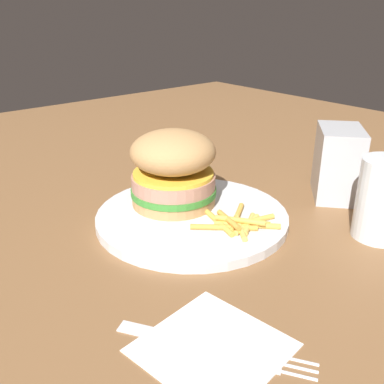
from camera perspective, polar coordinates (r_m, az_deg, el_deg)
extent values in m
plane|color=brown|center=(0.60, 0.02, -3.21)|extent=(1.60, 1.60, 0.00)
cylinder|color=silver|center=(0.58, 0.00, -3.25)|extent=(0.25, 0.25, 0.01)
cylinder|color=tan|center=(0.61, -2.38, -0.81)|extent=(0.11, 0.11, 0.01)
cylinder|color=#387F2D|center=(0.60, -2.40, 0.18)|extent=(0.12, 0.12, 0.01)
cylinder|color=tan|center=(0.60, -2.42, 1.39)|extent=(0.11, 0.11, 0.02)
cylinder|color=yellow|center=(0.59, -2.44, 2.43)|extent=(0.11, 0.11, 0.00)
ellipsoid|color=tan|center=(0.58, -2.49, 5.26)|extent=(0.11, 0.11, 0.06)
cylinder|color=gold|center=(0.55, 7.26, -3.88)|extent=(0.05, 0.04, 0.01)
cylinder|color=gold|center=(0.56, 5.81, -3.35)|extent=(0.05, 0.07, 0.01)
cylinder|color=gold|center=(0.54, 4.15, -4.61)|extent=(0.06, 0.06, 0.01)
cylinder|color=#E5B251|center=(0.55, 7.15, -4.21)|extent=(0.02, 0.06, 0.01)
cylinder|color=#E5B251|center=(0.54, 6.31, -4.59)|extent=(0.05, 0.04, 0.01)
cylinder|color=gold|center=(0.55, 7.18, -4.27)|extent=(0.06, 0.06, 0.01)
cylinder|color=#E5B251|center=(0.55, 7.41, -4.14)|extent=(0.03, 0.05, 0.01)
cylinder|color=gold|center=(0.56, 7.86, -3.75)|extent=(0.02, 0.06, 0.01)
cylinder|color=gold|center=(0.54, 6.31, -3.69)|extent=(0.06, 0.04, 0.01)
cylinder|color=gold|center=(0.54, 4.61, -3.71)|extent=(0.05, 0.02, 0.01)
cylinder|color=gold|center=(0.55, 3.48, -3.94)|extent=(0.07, 0.03, 0.01)
cube|color=white|center=(0.39, 2.70, -19.49)|extent=(0.12, 0.12, 0.00)
cube|color=silver|center=(0.40, -1.90, -18.27)|extent=(0.10, 0.07, 0.00)
cube|color=silver|center=(0.38, 8.99, -20.31)|extent=(0.04, 0.04, 0.00)
cylinder|color=silver|center=(0.38, 13.83, -21.84)|extent=(0.03, 0.02, 0.00)
cylinder|color=silver|center=(0.38, 13.95, -21.01)|extent=(0.03, 0.02, 0.00)
cylinder|color=silver|center=(0.39, 14.07, -20.21)|extent=(0.03, 0.02, 0.00)
cylinder|color=silver|center=(0.58, 23.61, -0.87)|extent=(0.06, 0.06, 0.10)
cylinder|color=orange|center=(0.58, 23.29, -2.70)|extent=(0.06, 0.06, 0.06)
cube|color=#B7BABF|center=(0.68, 18.40, 3.61)|extent=(0.10, 0.11, 0.10)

